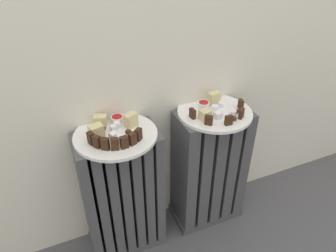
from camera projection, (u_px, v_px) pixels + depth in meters
name	position (u px, v px, depth m)	size (l,w,h in m)	color
radiator_left	(123.00, 195.00, 1.24)	(0.32, 0.17, 0.58)	#47474C
radiator_right	(209.00, 169.00, 1.37)	(0.32, 0.17, 0.58)	#47474C
plate_left	(116.00, 135.00, 1.08)	(0.30, 0.30, 0.01)	white
plate_right	(215.00, 112.00, 1.21)	(0.30, 0.30, 0.01)	white
dark_cake_slice_left_0	(91.00, 138.00, 1.01)	(0.03, 0.02, 0.04)	#382114
dark_cake_slice_left_1	(97.00, 142.00, 1.00)	(0.03, 0.02, 0.04)	#382114
dark_cake_slice_left_2	(105.00, 144.00, 0.99)	(0.03, 0.02, 0.04)	#382114
dark_cake_slice_left_3	(115.00, 144.00, 0.99)	(0.03, 0.02, 0.04)	#382114
dark_cake_slice_left_4	(124.00, 142.00, 0.99)	(0.03, 0.02, 0.04)	#382114
dark_cake_slice_left_5	(132.00, 139.00, 1.01)	(0.03, 0.02, 0.04)	#382114
dark_cake_slice_left_6	(138.00, 134.00, 1.03)	(0.03, 0.02, 0.04)	#382114
marble_cake_slice_left_0	(100.00, 121.00, 1.11)	(0.04, 0.03, 0.04)	beige
marble_cake_slice_left_1	(96.00, 131.00, 1.04)	(0.05, 0.04, 0.05)	beige
marble_cake_slice_left_2	(131.00, 120.00, 1.10)	(0.05, 0.03, 0.05)	beige
turkish_delight_left_0	(113.00, 128.00, 1.09)	(0.02, 0.02, 0.02)	white
turkish_delight_left_1	(121.00, 139.00, 1.03)	(0.03, 0.03, 0.03)	white
turkish_delight_left_2	(114.00, 136.00, 1.04)	(0.03, 0.03, 0.03)	white
turkish_delight_left_3	(117.00, 125.00, 1.10)	(0.02, 0.02, 0.02)	white
medjool_date_left_0	(102.00, 129.00, 1.09)	(0.02, 0.02, 0.02)	#3D1E0F
medjool_date_left_1	(128.00, 132.00, 1.07)	(0.02, 0.02, 0.02)	#3D1E0F
medjool_date_left_2	(105.00, 142.00, 1.02)	(0.03, 0.02, 0.02)	#3D1E0F
jam_bowl_left	(117.00, 119.00, 1.13)	(0.05, 0.05, 0.03)	white
dark_cake_slice_right_0	(193.00, 114.00, 1.15)	(0.03, 0.01, 0.04)	#382114
dark_cake_slice_right_1	(209.00, 120.00, 1.11)	(0.03, 0.01, 0.04)	#382114
dark_cake_slice_right_2	(229.00, 120.00, 1.11)	(0.03, 0.01, 0.04)	#382114
dark_cake_slice_right_3	(241.00, 114.00, 1.15)	(0.03, 0.01, 0.04)	#382114
dark_cake_slice_right_4	(241.00, 104.00, 1.21)	(0.03, 0.01, 0.04)	#382114
marble_cake_slice_right_0	(214.00, 98.00, 1.25)	(0.05, 0.03, 0.05)	beige
marble_cake_slice_right_1	(205.00, 115.00, 1.15)	(0.04, 0.04, 0.04)	beige
turkish_delight_right_0	(233.00, 113.00, 1.17)	(0.02, 0.02, 0.02)	white
turkish_delight_right_1	(221.00, 105.00, 1.23)	(0.02, 0.02, 0.02)	white
turkish_delight_right_2	(215.00, 108.00, 1.20)	(0.02, 0.02, 0.02)	white
turkish_delight_right_3	(218.00, 115.00, 1.15)	(0.03, 0.03, 0.03)	white
medjool_date_right_0	(234.00, 118.00, 1.14)	(0.02, 0.02, 0.02)	#3D1E0F
medjool_date_right_1	(238.00, 111.00, 1.19)	(0.02, 0.02, 0.02)	#3D1E0F
jam_bowl_right	(204.00, 105.00, 1.22)	(0.05, 0.05, 0.03)	white
fork	(118.00, 135.00, 1.07)	(0.06, 0.09, 0.00)	silver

